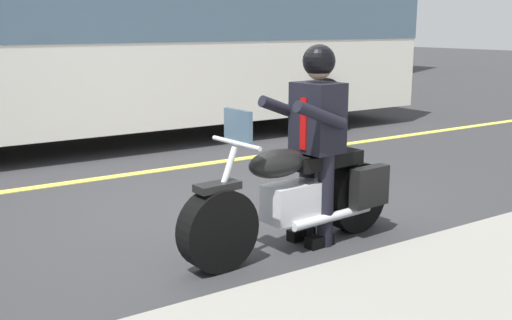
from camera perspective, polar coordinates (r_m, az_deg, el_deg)
The scene contains 5 objects.
ground_plane at distance 6.34m, azimuth -4.47°, elevation -4.94°, with size 80.00×80.00×0.00m, color #333335.
lane_center_stripe at distance 8.08m, azimuth -11.42°, elevation -1.29°, with size 60.00×0.16×0.01m, color #E5DB4C.
motorcycle_main at distance 5.27m, azimuth 4.04°, elevation -3.43°, with size 2.22×0.70×1.26m.
rider_main at distance 5.27m, azimuth 5.64°, elevation 3.05°, with size 0.65×0.58×1.74m.
bus_near at distance 10.24m, azimuth -12.81°, elevation 12.07°, with size 11.05×2.70×3.30m.
Camera 1 is at (2.93, 5.29, 1.89)m, focal length 42.81 mm.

